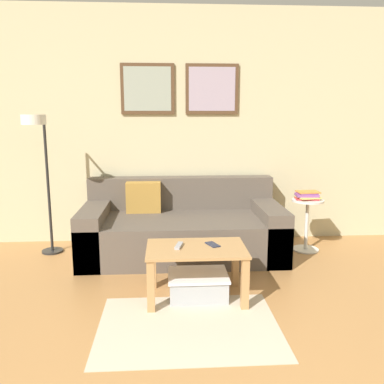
# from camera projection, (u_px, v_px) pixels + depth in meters

# --- Properties ---
(wall_back) EXTENTS (5.60, 0.09, 2.55)m
(wall_back) POSITION_uv_depth(u_px,v_px,m) (185.00, 127.00, 4.49)
(wall_back) COLOR #C6BC93
(wall_back) RESTS_ON ground_plane
(area_rug) EXTENTS (1.23, 0.92, 0.01)m
(area_rug) POSITION_uv_depth(u_px,v_px,m) (189.00, 326.00, 2.76)
(area_rug) COLOR #C1B299
(area_rug) RESTS_ON ground_plane
(couch) EXTENTS (1.99, 0.99, 0.74)m
(couch) POSITION_uv_depth(u_px,v_px,m) (182.00, 229.00, 4.17)
(couch) COLOR brown
(couch) RESTS_ON ground_plane
(coffee_table) EXTENTS (0.77, 0.50, 0.41)m
(coffee_table) POSITION_uv_depth(u_px,v_px,m) (196.00, 259.00, 3.14)
(coffee_table) COLOR #AD7F4C
(coffee_table) RESTS_ON ground_plane
(storage_bin) EXTENTS (0.47, 0.37, 0.19)m
(storage_bin) POSITION_uv_depth(u_px,v_px,m) (198.00, 285.00, 3.20)
(storage_bin) COLOR #9EA3A8
(storage_bin) RESTS_ON ground_plane
(floor_lamp) EXTENTS (0.22, 0.53, 1.42)m
(floor_lamp) POSITION_uv_depth(u_px,v_px,m) (39.00, 152.00, 3.85)
(floor_lamp) COLOR black
(floor_lamp) RESTS_ON ground_plane
(side_table) EXTENTS (0.33, 0.33, 0.55)m
(side_table) POSITION_uv_depth(u_px,v_px,m) (307.00, 220.00, 4.25)
(side_table) COLOR silver
(side_table) RESTS_ON ground_plane
(book_stack) EXTENTS (0.25, 0.20, 0.08)m
(book_stack) POSITION_uv_depth(u_px,v_px,m) (307.00, 195.00, 4.22)
(book_stack) COLOR #B73333
(book_stack) RESTS_ON side_table
(remote_control) EXTENTS (0.07, 0.16, 0.02)m
(remote_control) POSITION_uv_depth(u_px,v_px,m) (179.00, 246.00, 3.14)
(remote_control) COLOR #99999E
(remote_control) RESTS_ON coffee_table
(cell_phone) EXTENTS (0.12, 0.15, 0.01)m
(cell_phone) POSITION_uv_depth(u_px,v_px,m) (213.00, 244.00, 3.18)
(cell_phone) COLOR #1E2338
(cell_phone) RESTS_ON coffee_table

